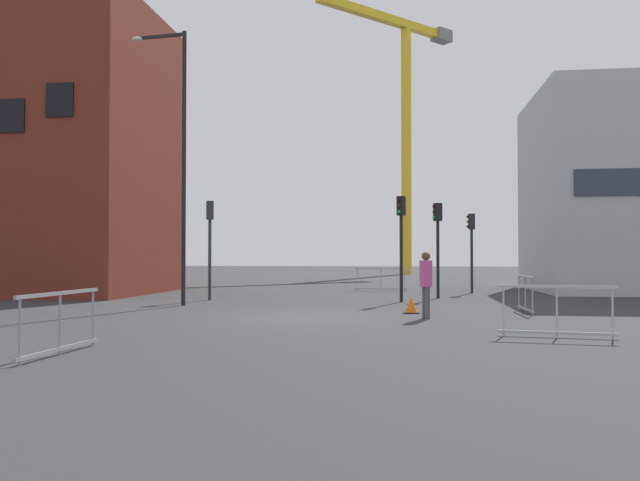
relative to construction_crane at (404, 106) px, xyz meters
The scene contains 15 objects.
ground 42.78m from the construction_crane, 93.82° to the right, with size 160.00×160.00×0.00m, color #333335.
brick_building 35.45m from the construction_crane, 117.45° to the right, with size 9.90×8.56×12.49m.
office_block 29.69m from the construction_crane, 66.99° to the right, with size 9.37×8.86×9.32m.
construction_crane is the anchor object (origin of this frame).
streetlamp_tall 38.50m from the construction_crane, 101.68° to the right, with size 2.05×0.39×9.32m.
traffic_light_median 30.87m from the construction_crane, 83.85° to the right, with size 0.37×0.25×3.55m.
traffic_light_verge 34.20m from the construction_crane, 87.57° to the right, with size 0.39×0.34×3.74m.
traffic_light_corner 36.13m from the construction_crane, 90.11° to the right, with size 0.33×0.39×3.84m.
traffic_light_far 36.82m from the construction_crane, 102.07° to the right, with size 0.34×0.39×3.75m.
pedestrian_walking 42.41m from the construction_crane, 89.10° to the right, with size 0.34×0.34×1.79m.
safety_barrier_left_run 40.55m from the construction_crane, 84.53° to the right, with size 0.11×2.14×1.08m.
safety_barrier_front 30.34m from the construction_crane, 92.33° to the right, with size 2.49×0.36×1.08m.
safety_barrier_mid_span 46.12m from the construction_crane, 85.84° to the right, with size 2.33×0.39×1.08m.
safety_barrier_right_run 49.65m from the construction_crane, 96.96° to the right, with size 0.15×2.42×1.08m.
traffic_cone_by_barrier 41.19m from the construction_crane, 89.62° to the right, with size 0.48×0.48×0.48m.
Camera 1 is at (2.76, -17.50, 1.70)m, focal length 36.19 mm.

